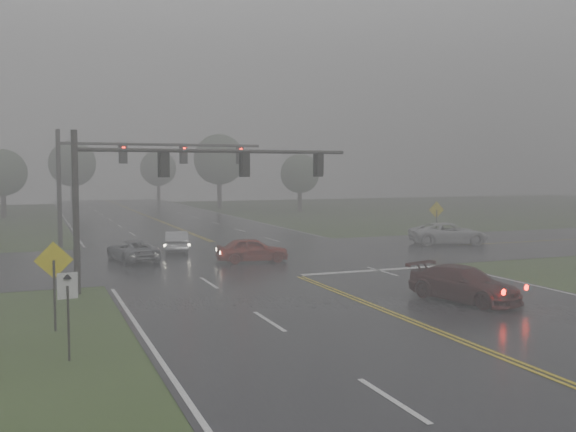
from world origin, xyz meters
name	(u,v)px	position (x,y,z in m)	size (l,w,h in m)	color
ground	(495,355)	(0.00, 0.00, 0.00)	(180.00, 180.00, 0.00)	#31451D
main_road	(259,261)	(0.00, 20.00, 0.00)	(18.00, 160.00, 0.02)	black
cross_street	(248,256)	(0.00, 22.00, 0.00)	(120.00, 14.00, 0.02)	black
stop_bar	(378,271)	(4.50, 14.40, 0.00)	(8.50, 0.50, 0.01)	silver
sedan_maroon	(464,302)	(3.74, 6.36, 0.00)	(1.90, 4.68, 1.36)	#340909
sedan_red	(252,262)	(-0.52, 19.63, 0.00)	(1.62, 4.03, 1.37)	maroon
sedan_silver	(177,252)	(-3.52, 25.58, 0.00)	(1.39, 3.98, 1.31)	#B4B6BC
car_grey	(133,261)	(-6.70, 22.43, 0.00)	(1.99, 4.32, 1.20)	slate
pickup_white	(449,245)	(14.82, 22.72, 0.00)	(2.49, 5.40, 1.50)	#BABCBE
signal_gantry_near	(168,179)	(-6.39, 13.60, 4.77)	(12.37, 0.30, 6.78)	black
signal_gantry_far	(126,165)	(-5.81, 31.08, 5.52)	(14.19, 0.40, 7.85)	black
sign_diamond_west	(54,271)	(-11.27, 7.41, 1.94)	(1.19, 0.10, 2.87)	black
sign_arrow_white	(68,299)	(-11.03, 3.85, 1.67)	(0.53, 0.10, 2.39)	black
sign_diamond_east	(436,214)	(15.17, 24.72, 1.95)	(1.20, 0.15, 2.89)	black
tree_nw_a	(3,173)	(-14.80, 61.36, 4.87)	(5.05, 5.05, 7.42)	#2E251E
tree_ne_a	(219,160)	(11.44, 69.15, 6.56)	(6.79, 6.79, 9.98)	#2E251E
tree_n_mid	(72,164)	(-6.78, 77.32, 6.01)	(6.22, 6.22, 9.14)	#2E251E
tree_e_near	(300,174)	(19.04, 59.40, 4.69)	(4.87, 4.87, 7.15)	#2E251E
tree_n_far	(158,168)	(6.64, 87.66, 5.46)	(5.65, 5.65, 8.30)	#2E251E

